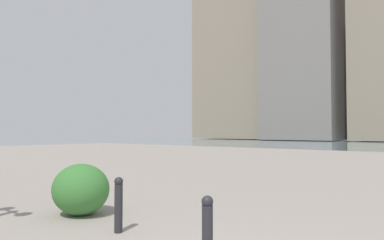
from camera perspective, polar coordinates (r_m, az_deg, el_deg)
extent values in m
cube|color=gray|center=(69.86, 18.00, 11.52)|extent=(13.25, 12.17, 35.23)
cube|color=gray|center=(79.29, 8.13, 8.67)|extent=(17.88, 13.14, 32.07)
cylinder|color=#232328|center=(3.95, 2.55, -18.67)|extent=(0.12, 0.12, 0.68)
sphere|color=#232328|center=(3.86, 2.54, -13.25)|extent=(0.13, 0.13, 0.13)
cylinder|color=#232328|center=(5.36, -12.01, -14.02)|extent=(0.12, 0.12, 0.71)
sphere|color=#232328|center=(5.29, -11.98, -9.87)|extent=(0.13, 0.13, 0.13)
ellipsoid|color=#387533|center=(6.59, -17.83, -10.81)|extent=(1.06, 0.96, 0.91)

